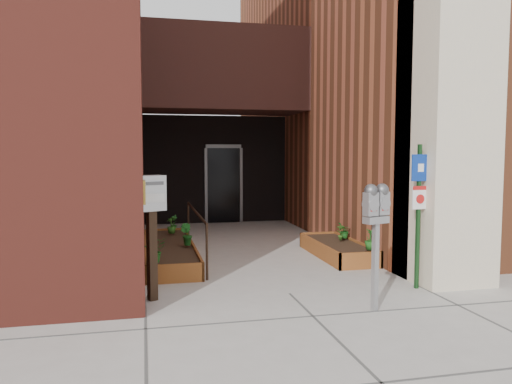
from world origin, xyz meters
TOP-DOWN VIEW (x-y plane):
  - ground at (0.00, 0.00)m, footprint 80.00×80.00m
  - architecture at (-0.18, 6.89)m, footprint 20.00×14.60m
  - planter_left at (-1.55, 2.70)m, footprint 0.90×3.60m
  - planter_right at (1.60, 2.20)m, footprint 0.80×2.20m
  - handrail at (-1.05, 2.65)m, footprint 0.04×3.34m
  - parking_meter at (0.83, -0.96)m, footprint 0.37×0.23m
  - sign_post at (1.90, -0.15)m, footprint 0.29×0.08m
  - payment_dropbox at (-1.90, 0.12)m, footprint 0.41×0.36m
  - shrub_left_a at (-1.85, 1.10)m, footprint 0.48×0.48m
  - shrub_left_b at (-1.25, 2.42)m, footprint 0.31×0.31m
  - shrub_left_c at (-1.44, 3.81)m, footprint 0.25×0.25m
  - shrub_left_d at (-1.36, 4.30)m, footprint 0.24×0.24m
  - shrub_right_a at (1.85, 1.30)m, footprint 0.28×0.28m
  - shrub_right_b at (1.71, 2.30)m, footprint 0.22×0.22m
  - shrub_right_c at (1.85, 2.46)m, footprint 0.37×0.37m

SIDE VIEW (x-z plane):
  - ground at x=0.00m, z-range 0.00..0.00m
  - planter_left at x=-1.55m, z-range -0.02..0.28m
  - planter_right at x=1.60m, z-range -0.02..0.28m
  - shrub_right_c at x=1.85m, z-range 0.30..0.60m
  - shrub_right_b at x=1.71m, z-range 0.30..0.60m
  - shrub_left_d at x=-1.36m, z-range 0.30..0.62m
  - shrub_left_c at x=-1.44m, z-range 0.30..0.64m
  - shrub_right_a at x=1.85m, z-range 0.30..0.66m
  - shrub_left_a at x=-1.85m, z-range 0.30..0.68m
  - shrub_left_b at x=-1.25m, z-range 0.30..0.70m
  - handrail at x=-1.05m, z-range 0.30..1.20m
  - payment_dropbox at x=-1.90m, z-range 0.37..2.07m
  - parking_meter at x=0.83m, z-range 0.44..2.06m
  - sign_post at x=1.90m, z-range 0.24..2.36m
  - architecture at x=-0.18m, z-range -0.02..9.98m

